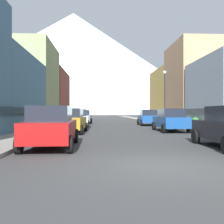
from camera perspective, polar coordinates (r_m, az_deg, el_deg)
The scene contains 20 objects.
ground_plane at distance 7.52m, azimuth 10.95°, elevation -11.77°, with size 400.00×400.00×0.00m, color #3C3C3C.
sidewalk_left at distance 42.41m, azimuth -8.96°, elevation -1.94°, with size 2.50×100.00×0.15m, color gray.
sidewalk_right at distance 42.92m, azimuth 7.88°, elevation -1.92°, with size 2.50×100.00×0.15m, color gray.
storefront_left_2 at distance 34.21m, azimuth -19.51°, elevation 5.55°, with size 8.31×9.38×9.99m.
storefront_left_3 at distance 45.15m, azimuth -14.88°, elevation 3.25°, with size 7.56×12.37×8.45m.
storefront_right_2 at distance 34.97m, azimuth 20.66°, elevation 5.57°, with size 9.58×8.48×10.16m.
storefront_right_3 at distance 43.75m, azimuth 15.75°, elevation 3.33°, with size 9.69×10.28×8.40m.
car_left_0 at distance 11.27m, azimuth -13.33°, elevation -3.21°, with size 2.16×4.45×1.78m.
car_left_1 at distance 18.78m, azimuth -9.13°, elevation -1.91°, with size 2.23×4.48×1.78m.
car_left_2 at distance 25.23m, azimuth -7.51°, elevation -1.41°, with size 2.24×4.48×1.78m.
car_left_3 at distance 33.91m, azimuth -6.33°, elevation -1.04°, with size 2.12×4.43×1.78m.
car_right_1 at distance 20.52m, azimuth 12.85°, elevation -1.75°, with size 2.08×4.41×1.78m.
car_right_2 at distance 29.44m, azimuth 8.00°, elevation -1.21°, with size 2.20×4.46×1.78m.
potted_plant_0 at distance 24.51m, azimuth 18.08°, elevation -1.99°, with size 0.66×0.66×0.91m.
potted_plant_2 at distance 26.19m, azimuth 16.67°, elevation -1.89°, with size 0.62×0.62×0.90m.
pedestrian_0 at distance 27.45m, azimuth 14.09°, elevation -1.20°, with size 0.36×0.36×1.72m.
pedestrian_1 at distance 17.85m, azimuth -17.46°, elevation -2.06°, with size 0.36×0.36×1.60m.
pedestrian_2 at distance 28.65m, azimuth -11.90°, elevation -1.20°, with size 0.36×0.36×1.67m.
streetlamp_right at distance 28.46m, azimuth 11.64°, elevation 4.97°, with size 0.36×0.36×5.86m.
mountain_backdrop at distance 273.17m, azimuth -8.57°, elevation 10.68°, with size 290.40×290.40×103.99m, color silver.
Camera 1 is at (-1.76, -7.14, 1.54)m, focal length 41.07 mm.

